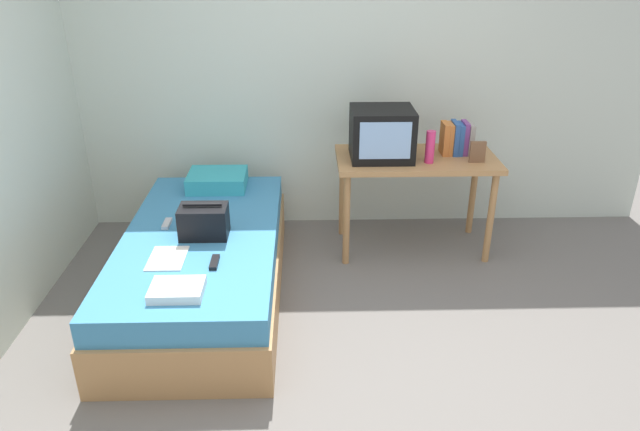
# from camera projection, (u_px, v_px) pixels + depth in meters

# --- Properties ---
(ground_plane) EXTENTS (8.00, 8.00, 0.00)m
(ground_plane) POSITION_uv_depth(u_px,v_px,m) (343.00, 373.00, 3.24)
(ground_plane) COLOR slate
(wall_back) EXTENTS (5.20, 0.10, 2.60)m
(wall_back) POSITION_uv_depth(u_px,v_px,m) (330.00, 65.00, 4.49)
(wall_back) COLOR silver
(wall_back) RESTS_ON ground
(bed) EXTENTS (1.00, 2.00, 0.47)m
(bed) POSITION_uv_depth(u_px,v_px,m) (203.00, 265.00, 3.85)
(bed) COLOR #B27F4C
(bed) RESTS_ON ground
(desk) EXTENTS (1.16, 0.60, 0.74)m
(desk) POSITION_uv_depth(u_px,v_px,m) (416.00, 169.00, 4.29)
(desk) COLOR #B27F4C
(desk) RESTS_ON ground
(tv) EXTENTS (0.44, 0.39, 0.36)m
(tv) POSITION_uv_depth(u_px,v_px,m) (382.00, 134.00, 4.16)
(tv) COLOR black
(tv) RESTS_ON desk
(water_bottle) EXTENTS (0.07, 0.07, 0.23)m
(water_bottle) POSITION_uv_depth(u_px,v_px,m) (430.00, 147.00, 4.09)
(water_bottle) COLOR #E53372
(water_bottle) RESTS_ON desk
(book_row) EXTENTS (0.22, 0.17, 0.24)m
(book_row) POSITION_uv_depth(u_px,v_px,m) (457.00, 138.00, 4.27)
(book_row) COLOR #CC7233
(book_row) RESTS_ON desk
(picture_frame) EXTENTS (0.11, 0.02, 0.15)m
(picture_frame) POSITION_uv_depth(u_px,v_px,m) (478.00, 152.00, 4.11)
(picture_frame) COLOR brown
(picture_frame) RESTS_ON desk
(pillow) EXTENTS (0.43, 0.35, 0.12)m
(pillow) POSITION_uv_depth(u_px,v_px,m) (217.00, 180.00, 4.41)
(pillow) COLOR #33A8B7
(pillow) RESTS_ON bed
(handbag) EXTENTS (0.30, 0.20, 0.23)m
(handbag) POSITION_uv_depth(u_px,v_px,m) (204.00, 221.00, 3.67)
(handbag) COLOR black
(handbag) RESTS_ON bed
(magazine) EXTENTS (0.21, 0.29, 0.01)m
(magazine) POSITION_uv_depth(u_px,v_px,m) (167.00, 258.00, 3.44)
(magazine) COLOR white
(magazine) RESTS_ON bed
(remote_dark) EXTENTS (0.04, 0.16, 0.02)m
(remote_dark) POSITION_uv_depth(u_px,v_px,m) (215.00, 262.00, 3.38)
(remote_dark) COLOR black
(remote_dark) RESTS_ON bed
(remote_silver) EXTENTS (0.04, 0.14, 0.02)m
(remote_silver) POSITION_uv_depth(u_px,v_px,m) (167.00, 224.00, 3.84)
(remote_silver) COLOR #B7B7BC
(remote_silver) RESTS_ON bed
(folded_towel) EXTENTS (0.28, 0.22, 0.05)m
(folded_towel) POSITION_uv_depth(u_px,v_px,m) (177.00, 290.00, 3.09)
(folded_towel) COLOR white
(folded_towel) RESTS_ON bed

